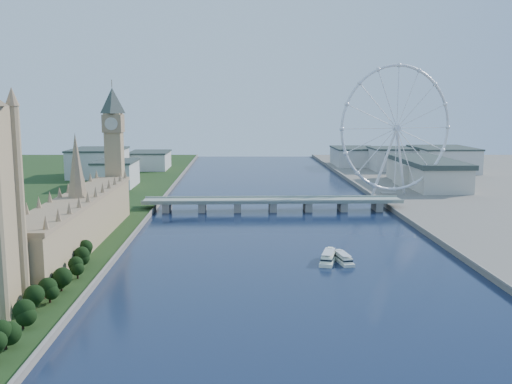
{
  "coord_description": "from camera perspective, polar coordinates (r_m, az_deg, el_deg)",
  "views": [
    {
      "loc": [
        -29.15,
        -178.93,
        89.37
      ],
      "look_at": [
        -17.01,
        210.0,
        29.92
      ],
      "focal_mm": 40.0,
      "sensor_mm": 36.0,
      "label": 1
    }
  ],
  "objects": [
    {
      "name": "county_hall",
      "position": [
        648.43,
        16.58,
        0.4
      ],
      "size": [
        54.0,
        144.0,
        35.0
      ],
      "primitive_type": null,
      "color": "beige",
      "rests_on": "ground"
    },
    {
      "name": "city_skyline",
      "position": [
        745.69,
        3.49,
        3.1
      ],
      "size": [
        505.0,
        280.0,
        32.0
      ],
      "color": "beige",
      "rests_on": "ground"
    },
    {
      "name": "ground",
      "position": [
        202.12,
        7.02,
        -17.63
      ],
      "size": [
        2000.0,
        2000.0,
        0.0
      ],
      "primitive_type": "plane",
      "color": "#1B304B",
      "rests_on": "ground"
    },
    {
      "name": "tree_row",
      "position": [
        256.73,
        -21.1,
        -10.17
      ],
      "size": [
        7.85,
        167.85,
        19.76
      ],
      "color": "black",
      "rests_on": "ground"
    },
    {
      "name": "big_ben",
      "position": [
        468.06,
        -14.05,
        5.64
      ],
      "size": [
        20.02,
        20.02,
        110.0
      ],
      "color": "tan",
      "rests_on": "ground"
    },
    {
      "name": "parliament_range",
      "position": [
        369.53,
        -17.29,
        -2.77
      ],
      "size": [
        24.0,
        200.0,
        70.0
      ],
      "color": "tan",
      "rests_on": "ground"
    },
    {
      "name": "london_eye",
      "position": [
        554.87,
        13.89,
        6.18
      ],
      "size": [
        113.6,
        39.12,
        124.3
      ],
      "color": "silver",
      "rests_on": "ground"
    },
    {
      "name": "westminster_bridge",
      "position": [
        486.9,
        1.67,
        -1.1
      ],
      "size": [
        220.0,
        22.0,
        9.5
      ],
      "color": "gray",
      "rests_on": "ground"
    },
    {
      "name": "tour_boat_near",
      "position": [
        333.41,
        7.25,
        -6.93
      ],
      "size": [
        15.58,
        30.81,
        6.6
      ],
      "primitive_type": null,
      "rotation": [
        0.0,
        0.0,
        -0.28
      ],
      "color": "white",
      "rests_on": "ground"
    },
    {
      "name": "tour_boat_far",
      "position": [
        333.52,
        8.66,
        -6.96
      ],
      "size": [
        10.81,
        27.3,
        5.84
      ],
      "primitive_type": null,
      "rotation": [
        0.0,
        0.0,
        0.16
      ],
      "color": "silver",
      "rests_on": "ground"
    }
  ]
}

